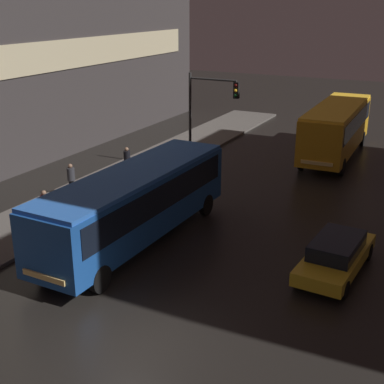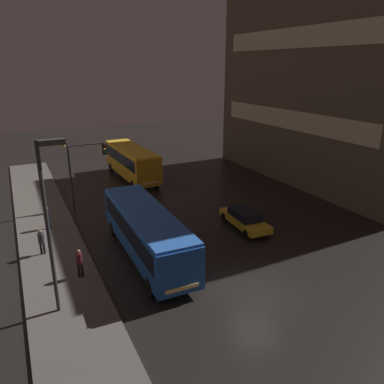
{
  "view_description": "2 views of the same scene",
  "coord_description": "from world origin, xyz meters",
  "px_view_note": "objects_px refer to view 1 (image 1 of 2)",
  "views": [
    {
      "loc": [
        7.64,
        -10.77,
        9.54
      ],
      "look_at": [
        -1.69,
        7.4,
        2.22
      ],
      "focal_mm": 50.0,
      "sensor_mm": 36.0,
      "label": 1
    },
    {
      "loc": [
        -10.46,
        -13.68,
        11.47
      ],
      "look_at": [
        0.98,
        9.67,
        2.6
      ],
      "focal_mm": 35.0,
      "sensor_mm": 36.0,
      "label": 2
    }
  ],
  "objects_px": {
    "bus_far": "(336,125)",
    "pedestrian_mid": "(71,176)",
    "bus_near": "(136,199)",
    "pedestrian_far": "(127,159)",
    "pedestrian_near": "(45,205)",
    "traffic_light_main": "(207,106)",
    "car_taxi": "(336,254)"
  },
  "relations": [
    {
      "from": "bus_far",
      "to": "pedestrian_mid",
      "type": "bearing_deg",
      "value": 51.72
    },
    {
      "from": "bus_near",
      "to": "pedestrian_far",
      "type": "bearing_deg",
      "value": -52.58
    },
    {
      "from": "bus_far",
      "to": "pedestrian_near",
      "type": "distance_m",
      "value": 19.54
    },
    {
      "from": "pedestrian_near",
      "to": "pedestrian_far",
      "type": "xyz_separation_m",
      "value": [
        -0.87,
        7.71,
        -0.0
      ]
    },
    {
      "from": "bus_near",
      "to": "bus_far",
      "type": "relative_size",
      "value": 1.06
    },
    {
      "from": "pedestrian_far",
      "to": "traffic_light_main",
      "type": "distance_m",
      "value": 5.46
    },
    {
      "from": "bus_far",
      "to": "car_taxi",
      "type": "bearing_deg",
      "value": 101.44
    },
    {
      "from": "bus_far",
      "to": "car_taxi",
      "type": "relative_size",
      "value": 2.13
    },
    {
      "from": "car_taxi",
      "to": "pedestrian_mid",
      "type": "xyz_separation_m",
      "value": [
        -13.88,
        1.9,
        0.42
      ]
    },
    {
      "from": "bus_near",
      "to": "pedestrian_mid",
      "type": "bearing_deg",
      "value": -25.99
    },
    {
      "from": "car_taxi",
      "to": "pedestrian_near",
      "type": "bearing_deg",
      "value": 12.21
    },
    {
      "from": "car_taxi",
      "to": "traffic_light_main",
      "type": "height_order",
      "value": "traffic_light_main"
    },
    {
      "from": "bus_far",
      "to": "traffic_light_main",
      "type": "bearing_deg",
      "value": 45.71
    },
    {
      "from": "bus_near",
      "to": "pedestrian_mid",
      "type": "relative_size",
      "value": 6.68
    },
    {
      "from": "traffic_light_main",
      "to": "bus_far",
      "type": "bearing_deg",
      "value": 47.5
    },
    {
      "from": "pedestrian_mid",
      "to": "pedestrian_far",
      "type": "xyz_separation_m",
      "value": [
        0.77,
        3.95,
        0.01
      ]
    },
    {
      "from": "pedestrian_near",
      "to": "traffic_light_main",
      "type": "relative_size",
      "value": 0.29
    },
    {
      "from": "car_taxi",
      "to": "pedestrian_mid",
      "type": "relative_size",
      "value": 2.96
    },
    {
      "from": "bus_near",
      "to": "pedestrian_mid",
      "type": "height_order",
      "value": "bus_near"
    },
    {
      "from": "bus_near",
      "to": "traffic_light_main",
      "type": "bearing_deg",
      "value": -79.43
    },
    {
      "from": "bus_far",
      "to": "pedestrian_mid",
      "type": "height_order",
      "value": "bus_far"
    },
    {
      "from": "bus_near",
      "to": "car_taxi",
      "type": "distance_m",
      "value": 8.17
    },
    {
      "from": "pedestrian_mid",
      "to": "pedestrian_far",
      "type": "relative_size",
      "value": 0.99
    },
    {
      "from": "pedestrian_mid",
      "to": "bus_far",
      "type": "bearing_deg",
      "value": 151.73
    },
    {
      "from": "car_taxi",
      "to": "pedestrian_near",
      "type": "relative_size",
      "value": 2.9
    },
    {
      "from": "car_taxi",
      "to": "pedestrian_mid",
      "type": "height_order",
      "value": "pedestrian_mid"
    },
    {
      "from": "bus_far",
      "to": "traffic_light_main",
      "type": "relative_size",
      "value": 1.82
    },
    {
      "from": "bus_far",
      "to": "traffic_light_main",
      "type": "height_order",
      "value": "traffic_light_main"
    },
    {
      "from": "pedestrian_mid",
      "to": "pedestrian_far",
      "type": "bearing_deg",
      "value": 177.19
    },
    {
      "from": "car_taxi",
      "to": "traffic_light_main",
      "type": "bearing_deg",
      "value": -39.71
    },
    {
      "from": "bus_far",
      "to": "traffic_light_main",
      "type": "distance_m",
      "value": 9.08
    },
    {
      "from": "pedestrian_mid",
      "to": "traffic_light_main",
      "type": "distance_m",
      "value": 8.78
    }
  ]
}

